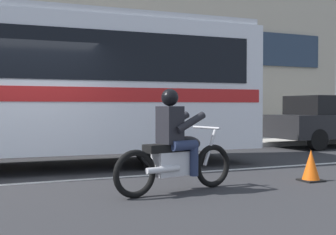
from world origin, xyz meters
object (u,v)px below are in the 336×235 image
fire_hydrant (0,136)px  traffic_cone (311,166)px  transit_bus (6,78)px  motorcycle_with_rider (176,149)px  parked_hatchback_downstreet (330,120)px

fire_hydrant → traffic_cone: size_ratio=1.36×
transit_bus → motorcycle_with_rider: transit_bus is taller
transit_bus → fire_hydrant: (-0.06, 2.87, -1.36)m
motorcycle_with_rider → parked_hatchback_downstreet: (7.58, 4.85, 0.19)m
parked_hatchback_downstreet → traffic_cone: parked_hatchback_downstreet is taller
parked_hatchback_downstreet → motorcycle_with_rider: bearing=-147.4°
traffic_cone → transit_bus: bearing=144.3°
transit_bus → parked_hatchback_downstreet: (9.84, 1.39, -1.03)m
fire_hydrant → traffic_cone: bearing=-52.4°
transit_bus → motorcycle_with_rider: 4.31m
transit_bus → fire_hydrant: 3.18m
motorcycle_with_rider → fire_hydrant: motorcycle_with_rider is taller
traffic_cone → motorcycle_with_rider: bearing=179.7°
parked_hatchback_downstreet → fire_hydrant: bearing=171.5°
transit_bus → fire_hydrant: transit_bus is taller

